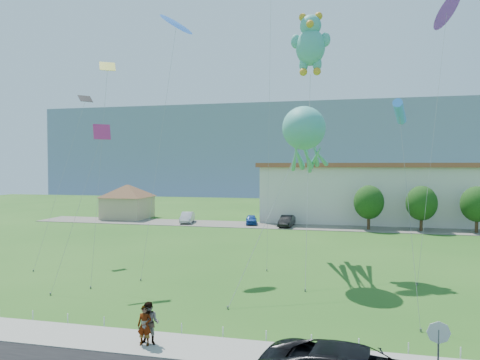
# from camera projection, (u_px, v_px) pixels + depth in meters

# --- Properties ---
(ground) EXTENTS (160.00, 160.00, 0.00)m
(ground) POSITION_uv_depth(u_px,v_px,m) (210.00, 325.00, 21.03)
(ground) COLOR #205116
(ground) RESTS_ON ground
(sidewalk) EXTENTS (80.00, 2.50, 0.10)m
(sidewalk) POSITION_uv_depth(u_px,v_px,m) (192.00, 348.00, 18.35)
(sidewalk) COLOR gray
(sidewalk) RESTS_ON ground
(parking_strip) EXTENTS (70.00, 6.00, 0.06)m
(parking_strip) POSITION_uv_depth(u_px,v_px,m) (287.00, 226.00, 55.18)
(parking_strip) COLOR #59544C
(parking_strip) RESTS_ON ground
(hill_ridge) EXTENTS (160.00, 50.00, 25.00)m
(hill_ridge) POSITION_uv_depth(u_px,v_px,m) (316.00, 151.00, 137.66)
(hill_ridge) COLOR slate
(hill_ridge) RESTS_ON ground
(pavilion) EXTENTS (9.20, 9.20, 5.00)m
(pavilion) POSITION_uv_depth(u_px,v_px,m) (128.00, 198.00, 63.21)
(pavilion) COLOR tan
(pavilion) RESTS_ON ground
(stop_sign) EXTENTS (0.80, 0.07, 2.50)m
(stop_sign) POSITION_uv_depth(u_px,v_px,m) (438.00, 339.00, 14.80)
(stop_sign) COLOR slate
(stop_sign) RESTS_ON ground
(rope_fence) EXTENTS (26.05, 0.05, 0.50)m
(rope_fence) POSITION_uv_depth(u_px,v_px,m) (202.00, 330.00, 19.76)
(rope_fence) COLOR white
(rope_fence) RESTS_ON ground
(tree_near) EXTENTS (3.60, 3.60, 5.47)m
(tree_near) POSITION_uv_depth(u_px,v_px,m) (369.00, 202.00, 51.91)
(tree_near) COLOR #3F2B19
(tree_near) RESTS_ON ground
(tree_mid) EXTENTS (3.60, 3.60, 5.47)m
(tree_mid) POSITION_uv_depth(u_px,v_px,m) (421.00, 203.00, 50.61)
(tree_mid) COLOR #3F2B19
(tree_mid) RESTS_ON ground
(tree_far) EXTENTS (3.60, 3.60, 5.47)m
(tree_far) POSITION_uv_depth(u_px,v_px,m) (477.00, 204.00, 49.31)
(tree_far) COLOR #3F2B19
(tree_far) RESTS_ON ground
(pedestrian_left) EXTENTS (0.66, 0.46, 1.72)m
(pedestrian_left) POSITION_uv_depth(u_px,v_px,m) (145.00, 325.00, 18.49)
(pedestrian_left) COLOR gray
(pedestrian_left) RESTS_ON sidewalk
(pedestrian_right) EXTENTS (0.93, 0.74, 1.85)m
(pedestrian_right) POSITION_uv_depth(u_px,v_px,m) (149.00, 323.00, 18.57)
(pedestrian_right) COLOR gray
(pedestrian_right) RESTS_ON sidewalk
(parked_car_silver) EXTENTS (2.32, 4.55, 1.43)m
(parked_car_silver) POSITION_uv_depth(u_px,v_px,m) (187.00, 217.00, 58.16)
(parked_car_silver) COLOR #B0B1B7
(parked_car_silver) RESTS_ON parking_strip
(parked_car_blue) EXTENTS (2.13, 3.82, 1.23)m
(parked_car_blue) POSITION_uv_depth(u_px,v_px,m) (251.00, 220.00, 56.69)
(parked_car_blue) COLOR #1B4598
(parked_car_blue) RESTS_ON parking_strip
(parked_car_black) EXTENTS (1.88, 4.41, 1.41)m
(parked_car_black) POSITION_uv_depth(u_px,v_px,m) (287.00, 221.00, 54.58)
(parked_car_black) COLOR black
(parked_car_black) RESTS_ON parking_strip
(octopus_kite) EXTENTS (5.11, 14.53, 12.00)m
(octopus_kite) POSITION_uv_depth(u_px,v_px,m) (305.00, 139.00, 31.03)
(octopus_kite) COLOR #44AA9F
(octopus_kite) RESTS_ON ground
(teddy_bear_kite) EXTENTS (3.22, 10.17, 20.35)m
(teddy_bear_kite) POSITION_uv_depth(u_px,v_px,m) (310.00, 43.00, 34.97)
(teddy_bear_kite) COLOR #44AA9F
(teddy_bear_kite) RESTS_ON ground
(small_kite_black) EXTENTS (1.29, 7.52, 14.22)m
(small_kite_black) POSITION_uv_depth(u_px,v_px,m) (80.00, 117.00, 37.02)
(small_kite_black) COLOR black
(small_kite_black) RESTS_ON ground
(small_kite_pink) EXTENTS (2.31, 4.04, 10.55)m
(small_kite_pink) POSITION_uv_depth(u_px,v_px,m) (97.00, 148.00, 28.22)
(small_kite_pink) COLOR #CD2D71
(small_kite_pink) RESTS_ON ground
(small_kite_cyan) EXTENTS (1.02, 3.76, 11.15)m
(small_kite_cyan) POSITION_uv_depth(u_px,v_px,m) (400.00, 113.00, 22.51)
(small_kite_cyan) COLOR #3686F5
(small_kite_cyan) RESTS_ON ground
(small_kite_purple) EXTENTS (3.91, 6.92, 20.45)m
(small_kite_purple) POSITION_uv_depth(u_px,v_px,m) (446.00, 17.00, 32.68)
(small_kite_purple) COLOR #9A36DB
(small_kite_purple) RESTS_ON ground
(small_kite_yellow) EXTENTS (1.64, 4.72, 15.48)m
(small_kite_yellow) POSITION_uv_depth(u_px,v_px,m) (106.00, 92.00, 30.44)
(small_kite_yellow) COLOR yellow
(small_kite_yellow) RESTS_ON ground
(small_kite_blue) EXTENTS (1.80, 7.50, 20.16)m
(small_kite_blue) POSITION_uv_depth(u_px,v_px,m) (175.00, 30.00, 34.90)
(small_kite_blue) COLOR blue
(small_kite_blue) RESTS_ON ground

